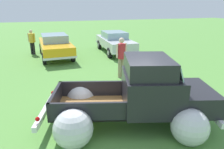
# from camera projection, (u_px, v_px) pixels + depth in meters

# --- Properties ---
(ground_plane) EXTENTS (80.00, 80.00, 0.00)m
(ground_plane) POSITION_uv_depth(u_px,v_px,m) (126.00, 123.00, 6.03)
(ground_plane) COLOR #548C3D
(vintage_pickup_truck) EXTENTS (4.97, 3.68, 1.96)m
(vintage_pickup_truck) POSITION_uv_depth(u_px,v_px,m) (141.00, 99.00, 5.80)
(vintage_pickup_truck) COLOR black
(vintage_pickup_truck) RESTS_ON ground
(show_car_0) EXTENTS (2.03, 4.78, 1.43)m
(show_car_0) POSITION_uv_depth(u_px,v_px,m) (55.00, 45.00, 13.43)
(show_car_0) COLOR black
(show_car_0) RESTS_ON ground
(show_car_1) EXTENTS (1.93, 4.68, 1.43)m
(show_car_1) POSITION_uv_depth(u_px,v_px,m) (115.00, 41.00, 14.75)
(show_car_1) COLOR black
(show_car_1) RESTS_ON ground
(spectator_0) EXTENTS (0.50, 0.47, 1.64)m
(spectator_0) POSITION_uv_depth(u_px,v_px,m) (32.00, 40.00, 14.11)
(spectator_0) COLOR black
(spectator_0) RESTS_ON ground
(spectator_1) EXTENTS (0.54, 0.39, 1.84)m
(spectator_1) POSITION_uv_depth(u_px,v_px,m) (121.00, 55.00, 9.52)
(spectator_1) COLOR gray
(spectator_1) RESTS_ON ground
(lane_cone_0) EXTENTS (0.36, 0.36, 0.63)m
(lane_cone_0) POSITION_uv_depth(u_px,v_px,m) (125.00, 84.00, 8.16)
(lane_cone_0) COLOR black
(lane_cone_0) RESTS_ON ground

